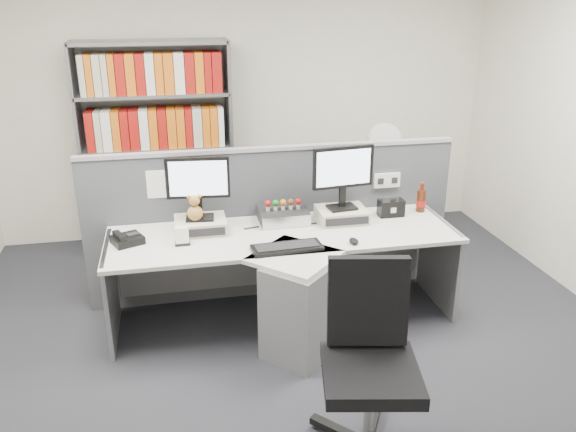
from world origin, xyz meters
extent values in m
plane|color=#2F3037|center=(0.00, 0.00, 0.00)|extent=(5.50, 5.50, 0.00)
cube|color=silver|center=(0.00, 2.75, 1.35)|extent=(5.00, 0.04, 2.70)
cube|color=#46494F|center=(0.00, 1.25, 0.62)|extent=(3.00, 0.05, 1.25)
cube|color=#A7A7AD|center=(0.00, 1.25, 1.26)|extent=(3.00, 0.07, 0.03)
cube|color=white|center=(0.95, 1.22, 0.95)|extent=(0.22, 0.04, 0.12)
cube|color=white|center=(-0.90, 1.22, 1.05)|extent=(0.16, 0.00, 0.22)
cube|color=white|center=(-0.50, 1.22, 1.05)|extent=(0.16, 0.00, 0.22)
cube|color=white|center=(0.70, 1.22, 1.05)|extent=(0.16, 0.00, 0.22)
cube|color=silver|center=(0.00, 0.82, 0.70)|extent=(2.60, 0.80, 0.03)
cube|color=silver|center=(0.00, 0.42, 0.70)|extent=(0.74, 0.74, 0.03)
cube|color=slate|center=(0.00, 0.30, 0.34)|extent=(0.57, 0.57, 0.69)
cube|color=slate|center=(-1.28, 0.82, 0.36)|extent=(0.03, 0.70, 0.72)
cube|color=slate|center=(1.28, 0.82, 0.36)|extent=(0.03, 0.70, 0.72)
cube|color=slate|center=(0.00, 1.18, 0.35)|extent=(2.50, 0.02, 0.45)
cube|color=beige|center=(-0.60, 0.98, 0.77)|extent=(0.38, 0.30, 0.10)
cube|color=black|center=(-0.60, 0.83, 0.77)|extent=(0.34, 0.01, 0.06)
cube|color=beige|center=(0.50, 0.98, 0.77)|extent=(0.38, 0.30, 0.10)
cube|color=black|center=(0.50, 0.83, 0.77)|extent=(0.34, 0.01, 0.06)
cube|color=black|center=(-0.60, 0.98, 0.83)|extent=(0.22, 0.17, 0.02)
cube|color=black|center=(-0.60, 0.98, 0.91)|extent=(0.05, 0.03, 0.17)
cube|color=black|center=(-0.60, 0.98, 1.14)|extent=(0.46, 0.08, 0.31)
cube|color=silver|center=(-0.60, 0.96, 1.14)|extent=(0.42, 0.04, 0.26)
cube|color=black|center=(0.50, 0.98, 0.83)|extent=(0.23, 0.18, 0.02)
cube|color=black|center=(0.50, 0.98, 0.92)|extent=(0.05, 0.03, 0.18)
cube|color=black|center=(0.50, 0.98, 1.16)|extent=(0.49, 0.09, 0.32)
cube|color=silver|center=(0.50, 0.96, 1.16)|extent=(0.44, 0.05, 0.27)
cube|color=black|center=(0.04, 1.07, 0.77)|extent=(0.38, 0.33, 0.10)
cube|color=silver|center=(0.04, 0.90, 0.77)|extent=(0.38, 0.01, 0.09)
cylinder|color=beige|center=(-0.08, 1.05, 0.84)|extent=(0.03, 0.03, 0.03)
sphere|color=#A5140F|center=(-0.08, 1.05, 0.88)|extent=(0.05, 0.05, 0.05)
cylinder|color=beige|center=(-0.02, 1.05, 0.84)|extent=(0.03, 0.03, 0.03)
sphere|color=#19721E|center=(-0.02, 1.05, 0.88)|extent=(0.05, 0.05, 0.05)
cylinder|color=beige|center=(0.04, 1.05, 0.84)|extent=(0.03, 0.03, 0.03)
sphere|color=orange|center=(0.04, 1.05, 0.88)|extent=(0.05, 0.05, 0.05)
cylinder|color=beige|center=(0.10, 1.05, 0.84)|extent=(0.03, 0.03, 0.03)
sphere|color=#593319|center=(0.10, 1.05, 0.88)|extent=(0.05, 0.05, 0.05)
cylinder|color=beige|center=(0.16, 1.05, 0.84)|extent=(0.03, 0.03, 0.03)
sphere|color=#A5140F|center=(0.16, 1.05, 0.88)|extent=(0.05, 0.05, 0.05)
cube|color=black|center=(-0.03, 0.52, 0.73)|extent=(0.50, 0.22, 0.03)
cube|color=black|center=(-0.03, 0.52, 0.75)|extent=(0.45, 0.16, 0.01)
ellipsoid|color=black|center=(0.46, 0.53, 0.74)|extent=(0.06, 0.10, 0.04)
cube|color=black|center=(-1.13, 0.86, 0.75)|extent=(0.26, 0.25, 0.06)
cube|color=black|center=(-1.18, 0.84, 0.79)|extent=(0.11, 0.17, 0.03)
cube|color=black|center=(-1.09, 0.88, 0.78)|extent=(0.11, 0.09, 0.01)
cube|color=black|center=(-0.75, 0.76, 0.73)|extent=(0.11, 0.06, 0.02)
cube|color=white|center=(-0.75, 0.73, 0.79)|extent=(0.10, 0.04, 0.11)
cube|color=white|center=(-0.75, 0.78, 0.79)|extent=(0.10, 0.04, 0.11)
sphere|color=#A97838|center=(-0.64, 0.95, 0.88)|extent=(0.12, 0.12, 0.12)
sphere|color=#A97838|center=(-0.64, 0.95, 0.98)|extent=(0.08, 0.08, 0.08)
sphere|color=#A97838|center=(-0.68, 0.95, 1.01)|extent=(0.03, 0.03, 0.03)
sphere|color=#A97838|center=(-0.60, 0.95, 1.01)|extent=(0.03, 0.03, 0.03)
cube|color=black|center=(0.91, 1.00, 0.79)|extent=(0.20, 0.11, 0.13)
cylinder|color=#3F190A|center=(1.19, 1.05, 0.81)|extent=(0.07, 0.07, 0.18)
cylinder|color=#A5140F|center=(1.19, 1.05, 0.79)|extent=(0.08, 0.08, 0.05)
cylinder|color=#3F190A|center=(1.19, 1.05, 0.93)|extent=(0.03, 0.03, 0.05)
cylinder|color=#A5140F|center=(1.19, 1.05, 0.96)|extent=(0.03, 0.03, 0.01)
cube|color=slate|center=(-1.59, 2.45, 1.00)|extent=(0.03, 0.40, 2.00)
cube|color=slate|center=(-0.21, 2.45, 1.00)|extent=(0.03, 0.40, 2.00)
cube|color=slate|center=(-0.90, 2.64, 1.00)|extent=(1.40, 0.02, 2.00)
cube|color=slate|center=(-0.90, 2.45, 0.02)|extent=(1.38, 0.40, 0.03)
cube|color=slate|center=(-0.90, 2.45, 0.52)|extent=(1.38, 0.40, 0.03)
cube|color=slate|center=(-0.90, 2.45, 1.02)|extent=(1.38, 0.40, 0.03)
cube|color=slate|center=(-0.90, 2.45, 1.52)|extent=(1.38, 0.40, 0.03)
cube|color=slate|center=(-0.90, 2.45, 1.98)|extent=(1.38, 0.40, 0.03)
cube|color=#A5140F|center=(-0.90, 2.42, 0.22)|extent=(1.24, 0.28, 0.36)
cube|color=orange|center=(-0.90, 2.42, 0.72)|extent=(1.24, 0.28, 0.36)
cube|color=beige|center=(-0.90, 2.42, 1.21)|extent=(1.24, 0.28, 0.36)
cube|color=white|center=(-0.90, 2.42, 1.71)|extent=(1.24, 0.28, 0.36)
cube|color=slate|center=(1.20, 2.00, 0.35)|extent=(0.45, 0.60, 0.70)
cube|color=black|center=(1.20, 1.70, 0.52)|extent=(0.40, 0.02, 0.28)
cube|color=black|center=(1.20, 1.70, 0.20)|extent=(0.40, 0.02, 0.28)
cylinder|color=white|center=(1.20, 2.00, 0.72)|extent=(0.20, 0.20, 0.03)
cylinder|color=white|center=(1.20, 2.00, 0.83)|extent=(0.03, 0.03, 0.20)
cylinder|color=white|center=(1.20, 1.98, 1.09)|extent=(0.33, 0.08, 0.33)
cylinder|color=silver|center=(1.20, 2.01, 1.09)|extent=(0.33, 0.07, 0.33)
cylinder|color=silver|center=(0.17, -0.69, 0.28)|extent=(0.06, 0.06, 0.44)
cube|color=black|center=(0.17, -0.69, 0.52)|extent=(0.60, 0.60, 0.08)
cube|color=black|center=(0.22, -0.46, 0.83)|extent=(0.46, 0.20, 0.51)
cube|color=black|center=(0.27, -0.52, 0.05)|extent=(0.21, 0.32, 0.04)
cylinder|color=black|center=(0.33, -0.40, 0.03)|extent=(0.06, 0.06, 0.03)
cube|color=black|center=(0.04, -0.55, 0.05)|extent=(0.26, 0.28, 0.04)
cylinder|color=black|center=(-0.05, -0.45, 0.03)|extent=(0.06, 0.06, 0.03)
camera|label=1|loc=(-0.78, -3.12, 2.40)|focal=36.43mm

